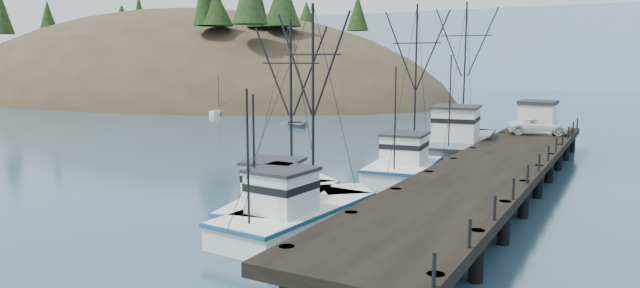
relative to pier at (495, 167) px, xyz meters
The scene contains 13 objects.
ground 21.33m from the pier, 131.19° to the right, with size 400.00×400.00×0.00m, color #2A465E.
pier is the anchor object (origin of this frame).
headland 108.95m from the pier, 144.86° to the left, with size 134.80×78.00×51.00m.
distant_ridge 154.06m from the pier, 91.49° to the left, with size 360.00×40.00×26.00m, color #9EB2C6.
distant_ridge_far 177.43m from the pier, 107.72° to the left, with size 180.00×25.00×18.00m, color silver.
moored_sailboats 64.33m from the pier, 141.51° to the left, with size 21.15×18.81×6.35m.
trawler_near 14.08m from the pier, 117.73° to the right, with size 4.37×11.15×11.28m.
trawler_mid 13.80m from the pier, 128.21° to the right, with size 5.17×10.80×10.70m.
trawler_far 7.11m from the pier, 157.37° to the left, with size 5.18×12.48×12.53m.
work_vessel 13.06m from the pier, 114.73° to the left, with size 6.51×16.29×13.47m.
pier_shed 16.29m from the pier, 89.81° to the left, with size 3.00×3.20×2.80m.
pickup_truck 15.35m from the pier, 88.84° to the left, with size 2.29×4.96×1.38m, color white.
motorboat 38.64m from the pier, 139.85° to the left, with size 3.71×5.20×1.08m, color slate.
Camera 1 is at (21.39, -19.66, 8.22)m, focal length 32.00 mm.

